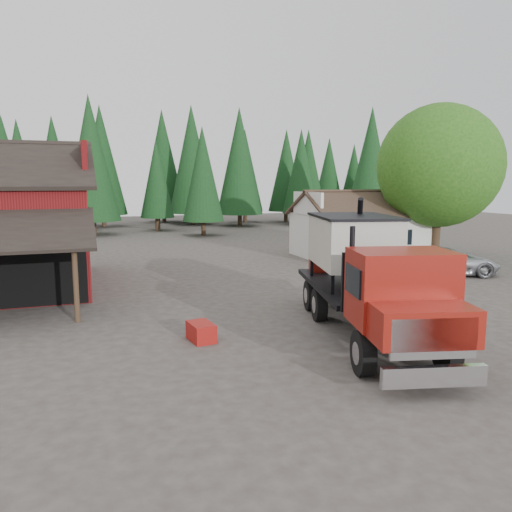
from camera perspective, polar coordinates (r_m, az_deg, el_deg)
name	(u,v)px	position (r m, az deg, el deg)	size (l,w,h in m)	color
ground	(238,323)	(18.69, -2.10, -7.62)	(120.00, 120.00, 0.00)	#413733
farmhouse	(359,233)	(35.47, 11.73, 2.63)	(8.60, 6.42, 4.65)	silver
deciduous_tree	(439,170)	(35.16, 20.22, 9.16)	(8.00, 8.00, 10.20)	#382619
conifer_backdrop	(128,227)	(59.60, -14.38, 3.25)	(76.00, 16.00, 16.00)	black
near_pine_b	(203,174)	(48.49, -6.11, 9.29)	(3.96, 3.96, 10.40)	#382619
near_pine_c	(371,164)	(51.12, 13.00, 10.20)	(4.84, 4.84, 12.40)	#382619
near_pine_d	(91,158)	(51.20, -18.37, 10.55)	(5.28, 5.28, 13.40)	#382619
feed_truck	(368,273)	(17.06, 12.68, -1.95)	(5.12, 10.57, 4.61)	black
silver_car	(447,261)	(29.94, 21.02, -0.55)	(2.56, 5.55, 1.54)	#B3B5BC
equip_box	(201,332)	(16.66, -6.28, -8.61)	(0.70, 1.10, 0.60)	maroon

